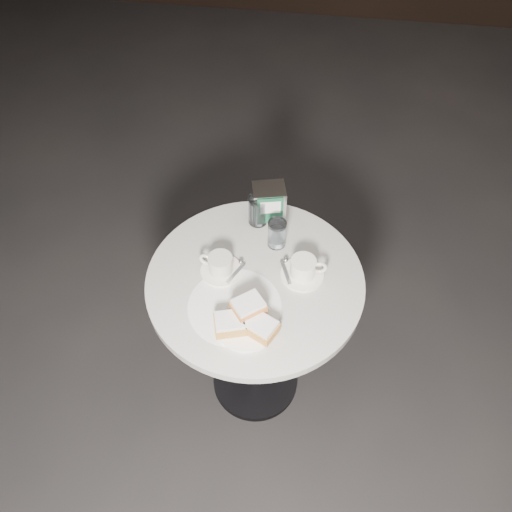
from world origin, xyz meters
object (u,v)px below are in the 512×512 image
object	(u,v)px
cafe_table	(255,312)
water_glass_left	(258,210)
water_glass_right	(277,234)
coffee_cup_left	(220,265)
napkin_dispenser	(269,202)
beignet_plate	(246,321)
coffee_cup_right	(303,269)

from	to	relation	value
cafe_table	water_glass_left	xyz separation A→B (m)	(-0.03, 0.25, 0.25)
water_glass_right	water_glass_left	bearing A→B (deg)	129.52
coffee_cup_left	napkin_dispenser	distance (m)	0.30
cafe_table	water_glass_right	distance (m)	0.30
beignet_plate	water_glass_left	bearing A→B (deg)	93.92
water_glass_left	water_glass_right	bearing A→B (deg)	-50.48
cafe_table	coffee_cup_right	bearing A→B (deg)	12.60
beignet_plate	coffee_cup_left	distance (m)	0.23
coffee_cup_right	water_glass_right	size ratio (longest dim) A/B	1.54
beignet_plate	water_glass_right	bearing A→B (deg)	81.97
coffee_cup_right	napkin_dispenser	world-z (taller)	napkin_dispenser
coffee_cup_left	water_glass_right	world-z (taller)	water_glass_right
cafe_table	water_glass_right	bearing A→B (deg)	72.10
cafe_table	coffee_cup_left	size ratio (longest dim) A/B	4.78
cafe_table	water_glass_right	xyz separation A→B (m)	(0.05, 0.15, 0.25)
coffee_cup_left	coffee_cup_right	world-z (taller)	coffee_cup_right
beignet_plate	water_glass_right	xyz separation A→B (m)	(0.05, 0.34, 0.02)
coffee_cup_right	water_glass_left	distance (m)	0.28
cafe_table	coffee_cup_left	xyz separation A→B (m)	(-0.11, 0.01, 0.23)
coffee_cup_right	napkin_dispenser	xyz separation A→B (m)	(-0.14, 0.25, 0.03)
water_glass_right	cafe_table	bearing A→B (deg)	-107.90
coffee_cup_left	water_glass_right	bearing A→B (deg)	52.32
coffee_cup_right	water_glass_right	world-z (taller)	water_glass_right
coffee_cup_left	coffee_cup_right	xyz separation A→B (m)	(0.26, 0.02, 0.00)
cafe_table	coffee_cup_right	world-z (taller)	coffee_cup_right
cafe_table	beignet_plate	world-z (taller)	beignet_plate
beignet_plate	water_glass_left	xyz separation A→B (m)	(-0.03, 0.43, 0.02)
coffee_cup_left	water_glass_left	distance (m)	0.25
coffee_cup_left	water_glass_left	size ratio (longest dim) A/B	1.42
beignet_plate	water_glass_left	distance (m)	0.43
coffee_cup_right	napkin_dispenser	distance (m)	0.29
beignet_plate	napkin_dispenser	world-z (taller)	napkin_dispenser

